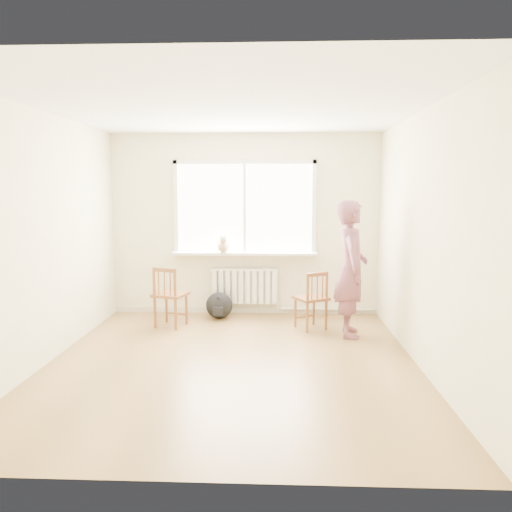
# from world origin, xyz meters

# --- Properties ---
(floor) EXTENTS (4.50, 4.50, 0.00)m
(floor) POSITION_xyz_m (0.00, 0.00, 0.00)
(floor) COLOR olive
(floor) RESTS_ON ground
(ceiling) EXTENTS (4.50, 4.50, 0.00)m
(ceiling) POSITION_xyz_m (0.00, 0.00, 2.70)
(ceiling) COLOR white
(ceiling) RESTS_ON back_wall
(back_wall) EXTENTS (4.00, 0.01, 2.70)m
(back_wall) POSITION_xyz_m (0.00, 2.25, 1.35)
(back_wall) COLOR #F3EAC2
(back_wall) RESTS_ON ground
(window) EXTENTS (2.12, 0.05, 1.42)m
(window) POSITION_xyz_m (0.00, 2.22, 1.66)
(window) COLOR white
(window) RESTS_ON back_wall
(windowsill) EXTENTS (2.15, 0.22, 0.04)m
(windowsill) POSITION_xyz_m (0.00, 2.14, 0.93)
(windowsill) COLOR white
(windowsill) RESTS_ON back_wall
(radiator) EXTENTS (1.00, 0.12, 0.55)m
(radiator) POSITION_xyz_m (0.00, 2.16, 0.44)
(radiator) COLOR white
(radiator) RESTS_ON back_wall
(heating_pipe) EXTENTS (1.40, 0.04, 0.04)m
(heating_pipe) POSITION_xyz_m (1.25, 2.19, 0.08)
(heating_pipe) COLOR silver
(heating_pipe) RESTS_ON back_wall
(baseboard) EXTENTS (4.00, 0.03, 0.08)m
(baseboard) POSITION_xyz_m (0.00, 2.23, 0.04)
(baseboard) COLOR beige
(baseboard) RESTS_ON ground
(chair_left) EXTENTS (0.51, 0.50, 0.84)m
(chair_left) POSITION_xyz_m (-0.99, 1.40, 0.42)
(chair_left) COLOR brown
(chair_left) RESTS_ON floor
(chair_right) EXTENTS (0.53, 0.52, 0.80)m
(chair_right) POSITION_xyz_m (0.97, 1.36, 0.40)
(chair_right) COLOR brown
(chair_right) RESTS_ON floor
(person) EXTENTS (0.44, 0.65, 1.74)m
(person) POSITION_xyz_m (1.43, 1.11, 0.87)
(person) COLOR #B33B3E
(person) RESTS_ON floor
(cat) EXTENTS (0.21, 0.43, 0.29)m
(cat) POSITION_xyz_m (-0.31, 2.05, 1.07)
(cat) COLOR beige
(cat) RESTS_ON windowsill
(backpack) EXTENTS (0.44, 0.37, 0.39)m
(backpack) POSITION_xyz_m (-0.36, 1.88, 0.20)
(backpack) COLOR black
(backpack) RESTS_ON floor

